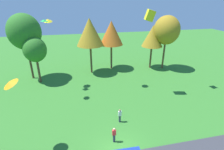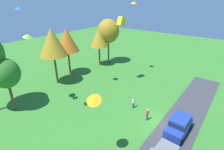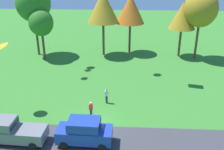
% 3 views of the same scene
% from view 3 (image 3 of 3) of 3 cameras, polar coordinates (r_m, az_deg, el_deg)
% --- Properties ---
extents(ground_plane, '(120.00, 120.00, 0.00)m').
position_cam_3_polar(ground_plane, '(25.17, -4.51, -10.79)').
color(ground_plane, '#337528').
extents(pavement_strip, '(36.00, 4.40, 0.06)m').
position_cam_3_polar(pavement_strip, '(23.23, -5.29, -14.12)').
color(pavement_strip, '#38383D').
rests_on(pavement_strip, ground).
extents(car_pickup_by_flagpole, '(5.09, 2.24, 2.14)m').
position_cam_3_polar(car_pickup_by_flagpole, '(23.92, -20.57, -11.33)').
color(car_pickup_by_flagpole, slate).
rests_on(car_pickup_by_flagpole, ground).
extents(car_suv_near_entrance, '(4.66, 2.17, 2.28)m').
position_cam_3_polar(car_suv_near_entrance, '(22.27, -6.03, -11.98)').
color(car_suv_near_entrance, '#1E389E').
rests_on(car_suv_near_entrance, ground).
extents(person_watching_sky, '(0.36, 0.24, 1.71)m').
position_cam_3_polar(person_watching_sky, '(25.81, -4.61, -7.49)').
color(person_watching_sky, '#2D334C').
rests_on(person_watching_sky, ground).
extents(person_beside_suv, '(0.36, 0.24, 1.71)m').
position_cam_3_polar(person_beside_suv, '(28.14, -1.20, -4.54)').
color(person_beside_suv, '#2D334C').
rests_on(person_beside_suv, ground).
extents(tree_right_of_center, '(5.26, 5.26, 11.10)m').
position_cam_3_polar(tree_right_of_center, '(42.52, -16.81, 14.76)').
color(tree_right_of_center, brown).
rests_on(tree_right_of_center, ground).
extents(tree_center_back, '(3.63, 3.63, 7.66)m').
position_cam_3_polar(tree_center_back, '(40.74, -15.20, 10.90)').
color(tree_center_back, brown).
rests_on(tree_center_back, ground).
extents(tree_far_left, '(4.80, 4.80, 10.13)m').
position_cam_3_polar(tree_far_left, '(40.75, -1.97, 14.67)').
color(tree_far_left, brown).
rests_on(tree_far_left, ground).
extents(tree_left_of_center, '(4.45, 4.45, 9.39)m').
position_cam_3_polar(tree_left_of_center, '(42.00, 4.05, 14.13)').
color(tree_left_of_center, brown).
rests_on(tree_left_of_center, ground).
extents(tree_lone_near, '(4.04, 4.04, 8.53)m').
position_cam_3_polar(tree_lone_near, '(41.72, 15.14, 12.40)').
color(tree_lone_near, brown).
rests_on(tree_lone_near, ground).
extents(tree_far_right, '(4.90, 4.90, 10.35)m').
position_cam_3_polar(tree_far_right, '(41.27, 18.79, 13.48)').
color(tree_far_right, brown).
rests_on(tree_far_right, ground).
extents(kite_delta_trailing_tail, '(1.70, 1.71, 0.84)m').
position_cam_3_polar(kite_delta_trailing_tail, '(26.82, -22.99, 5.97)').
color(kite_delta_trailing_tail, orange).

